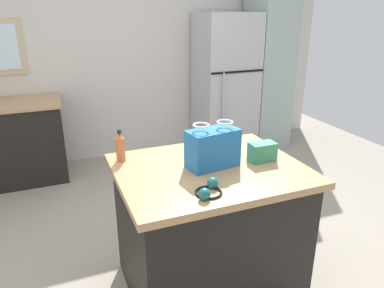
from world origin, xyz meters
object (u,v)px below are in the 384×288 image
at_px(tall_cabinet, 268,65).
at_px(ear_defenders, 209,190).
at_px(shopping_bag, 213,148).
at_px(refrigerator, 225,85).
at_px(small_box, 262,152).
at_px(bottle, 120,147).
at_px(kitchen_island, 209,228).

xyz_separation_m(tall_cabinet, ear_defenders, (-2.06, -2.63, -0.18)).
distance_m(shopping_bag, ear_defenders, 0.37).
relative_size(shopping_bag, ear_defenders, 1.59).
relative_size(refrigerator, small_box, 10.55).
bearing_deg(bottle, small_box, -21.92).
bearing_deg(kitchen_island, small_box, -4.70).
bearing_deg(refrigerator, ear_defenders, -118.55).
bearing_deg(small_box, refrigerator, 68.54).
relative_size(kitchen_island, refrigerator, 0.65).
bearing_deg(kitchen_island, bottle, 147.60).
bearing_deg(small_box, bottle, 158.08).
bearing_deg(kitchen_island, tall_cabinet, 50.56).
relative_size(refrigerator, tall_cabinet, 0.80).
distance_m(kitchen_island, small_box, 0.62).
height_order(kitchen_island, tall_cabinet, tall_cabinet).
height_order(kitchen_island, bottle, bottle).
height_order(refrigerator, small_box, refrigerator).
distance_m(refrigerator, bottle, 2.68).
height_order(shopping_bag, ear_defenders, shopping_bag).
bearing_deg(ear_defenders, refrigerator, 61.45).
bearing_deg(refrigerator, tall_cabinet, 0.03).
height_order(tall_cabinet, small_box, tall_cabinet).
bearing_deg(tall_cabinet, bottle, -140.12).
bearing_deg(ear_defenders, bottle, 118.86).
relative_size(kitchen_island, shopping_bag, 3.42).
height_order(kitchen_island, refrigerator, refrigerator).
distance_m(shopping_bag, small_box, 0.35).
xyz_separation_m(tall_cabinet, small_box, (-1.55, -2.35, -0.14)).
distance_m(shopping_bag, bottle, 0.60).
relative_size(small_box, ear_defenders, 0.80).
bearing_deg(small_box, kitchen_island, 175.30).
height_order(tall_cabinet, bottle, tall_cabinet).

